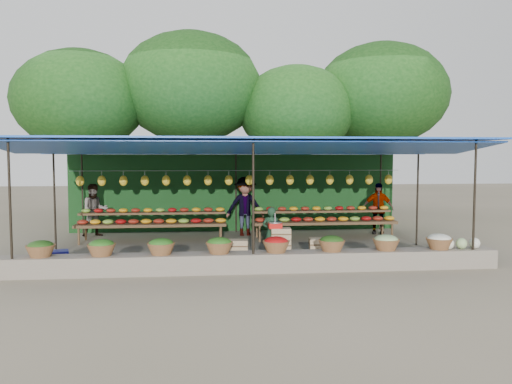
{
  "coord_description": "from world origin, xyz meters",
  "views": [
    {
      "loc": [
        -0.98,
        -13.08,
        2.41
      ],
      "look_at": [
        0.37,
        0.2,
        1.47
      ],
      "focal_mm": 35.0,
      "sensor_mm": 36.0,
      "label": 1
    }
  ],
  "objects": [
    {
      "name": "weighing_scale",
      "position": [
        0.62,
        -1.74,
        0.85
      ],
      "size": [
        0.32,
        0.32,
        0.34
      ],
      "color": "red",
      "rests_on": "crate_counter"
    },
    {
      "name": "customer_mid",
      "position": [
        0.23,
        2.14,
        0.9
      ],
      "size": [
        1.19,
        0.72,
        1.8
      ],
      "primitive_type": "imported",
      "rotation": [
        0.0,
        0.0,
        0.04
      ],
      "color": "slate",
      "rests_on": "ground"
    },
    {
      "name": "customer_right",
      "position": [
        4.41,
        2.03,
        0.8
      ],
      "size": [
        1.02,
        0.68,
        1.6
      ],
      "primitive_type": "imported",
      "rotation": [
        0.0,
        0.0,
        -0.34
      ],
      "color": "slate",
      "rests_on": "ground"
    },
    {
      "name": "ground",
      "position": [
        0.0,
        0.0,
        0.0
      ],
      "size": [
        60.0,
        60.0,
        0.0
      ],
      "primitive_type": "plane",
      "color": "#6A634E",
      "rests_on": "ground"
    },
    {
      "name": "produce_baskets",
      "position": [
        -0.1,
        -2.75,
        0.56
      ],
      "size": [
        8.98,
        0.58,
        0.34
      ],
      "color": "brown",
      "rests_on": "stone_curb"
    },
    {
      "name": "tree_row",
      "position": [
        0.5,
        6.09,
        4.7
      ],
      "size": [
        16.51,
        5.5,
        7.12
      ],
      "color": "#371D14",
      "rests_on": "ground"
    },
    {
      "name": "fruit_table_left",
      "position": [
        -2.49,
        1.35,
        0.61
      ],
      "size": [
        4.21,
        0.95,
        0.93
      ],
      "color": "#523B21",
      "rests_on": "ground"
    },
    {
      "name": "customer_left",
      "position": [
        -4.33,
        2.4,
        0.8
      ],
      "size": [
        0.94,
        0.83,
        1.6
      ],
      "primitive_type": "imported",
      "rotation": [
        0.0,
        0.0,
        0.34
      ],
      "color": "slate",
      "rests_on": "ground"
    },
    {
      "name": "netting_backdrop",
      "position": [
        0.0,
        3.15,
        1.25
      ],
      "size": [
        10.6,
        0.06,
        2.5
      ],
      "primitive_type": "cube",
      "color": "#1A4A1F",
      "rests_on": "ground"
    },
    {
      "name": "crate_counter",
      "position": [
        0.73,
        -1.74,
        0.31
      ],
      "size": [
        2.38,
        0.38,
        0.77
      ],
      "color": "#9D7B5A",
      "rests_on": "ground"
    },
    {
      "name": "vendor_seated",
      "position": [
        0.58,
        -1.42,
        0.62
      ],
      "size": [
        0.53,
        0.44,
        1.23
      ],
      "primitive_type": "imported",
      "rotation": [
        0.0,
        0.0,
        2.75
      ],
      "color": "#193721",
      "rests_on": "ground"
    },
    {
      "name": "fruit_table_right",
      "position": [
        2.51,
        1.35,
        0.61
      ],
      "size": [
        4.21,
        0.95,
        0.93
      ],
      "color": "#523B21",
      "rests_on": "ground"
    },
    {
      "name": "stone_curb",
      "position": [
        0.0,
        -2.75,
        0.2
      ],
      "size": [
        10.6,
        0.55,
        0.4
      ],
      "primitive_type": "cube",
      "color": "slate",
      "rests_on": "ground"
    },
    {
      "name": "blue_crate_front",
      "position": [
        -4.33,
        -1.6,
        0.15
      ],
      "size": [
        0.6,
        0.5,
        0.31
      ],
      "primitive_type": "cube",
      "rotation": [
        0.0,
        0.0,
        0.28
      ],
      "color": "navy",
      "rests_on": "ground"
    },
    {
      "name": "stall_canopy",
      "position": [
        -0.0,
        0.06,
        2.68
      ],
      "size": [
        10.8,
        6.6,
        2.82
      ],
      "color": "black",
      "rests_on": "ground"
    }
  ]
}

